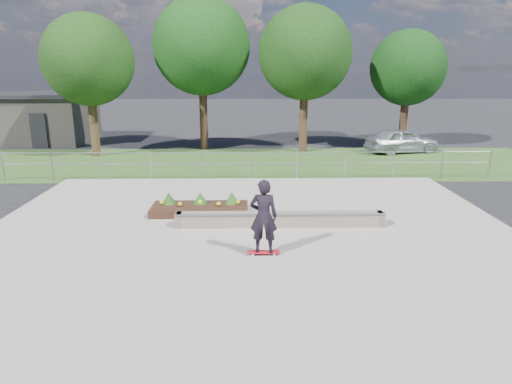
% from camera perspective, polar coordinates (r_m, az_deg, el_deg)
% --- Properties ---
extents(ground, '(120.00, 120.00, 0.00)m').
position_cam_1_polar(ground, '(11.74, -0.85, -7.12)').
color(ground, black).
rests_on(ground, ground).
extents(grass_verge, '(30.00, 8.00, 0.02)m').
position_cam_1_polar(grass_verge, '(22.31, -0.96, 3.68)').
color(grass_verge, '#2C4B1E').
rests_on(grass_verge, ground).
extents(concrete_slab, '(15.00, 15.00, 0.06)m').
position_cam_1_polar(concrete_slab, '(11.73, -0.85, -6.98)').
color(concrete_slab, gray).
rests_on(concrete_slab, ground).
extents(fence, '(20.06, 0.06, 1.20)m').
position_cam_1_polar(fence, '(18.73, -0.95, 3.83)').
color(fence, '#96999F').
rests_on(fence, ground).
extents(building, '(8.40, 5.40, 3.00)m').
position_cam_1_polar(building, '(32.20, -27.06, 8.29)').
color(building, '#2E2B29').
rests_on(building, ground).
extents(tree_far_left, '(4.55, 4.55, 7.15)m').
position_cam_1_polar(tree_far_left, '(25.16, -20.26, 15.19)').
color(tree_far_left, '#362615').
rests_on(tree_far_left, ground).
extents(tree_mid_left, '(5.25, 5.25, 8.25)m').
position_cam_1_polar(tree_mid_left, '(26.01, -6.83, 17.61)').
color(tree_mid_left, '#341E14').
rests_on(tree_mid_left, ground).
extents(tree_mid_right, '(4.90, 4.90, 7.70)m').
position_cam_1_polar(tree_mid_right, '(25.06, 6.16, 16.87)').
color(tree_mid_right, '#332014').
rests_on(tree_mid_right, ground).
extents(tree_far_right, '(4.20, 4.20, 6.60)m').
position_cam_1_polar(tree_far_right, '(27.86, 18.46, 14.47)').
color(tree_far_right, black).
rests_on(tree_far_right, ground).
extents(grind_ledge, '(6.00, 0.44, 0.43)m').
position_cam_1_polar(grind_ledge, '(13.15, 3.00, -3.43)').
color(grind_ledge, '#6C5D4F').
rests_on(grind_ledge, concrete_slab).
extents(planter_bed, '(3.00, 1.20, 0.61)m').
position_cam_1_polar(planter_bed, '(14.45, -7.02, -1.88)').
color(planter_bed, black).
rests_on(planter_bed, concrete_slab).
extents(skateboarder, '(0.80, 0.48, 1.89)m').
position_cam_1_polar(skateboarder, '(10.89, 0.95, -3.08)').
color(skateboarder, white).
rests_on(skateboarder, concrete_slab).
extents(parked_car, '(4.22, 2.48, 1.35)m').
position_cam_1_polar(parked_car, '(26.21, 17.77, 6.16)').
color(parked_car, '#A6ABB0').
rests_on(parked_car, ground).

